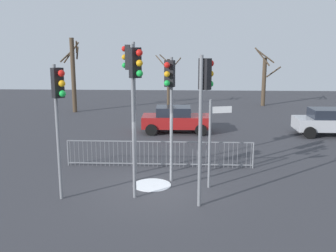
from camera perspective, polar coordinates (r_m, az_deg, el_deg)
The scene contains 14 objects.
ground_plane at distance 13.45m, azimuth -1.97°, elevation -9.24°, with size 60.00×60.00×0.00m, color #38383D.
traffic_light_foreground_left at distance 11.79m, azimuth -4.86°, elevation 5.58°, with size 0.45×0.48×4.87m.
traffic_light_mid_right at distance 13.33m, azimuth 0.28°, elevation 5.00°, with size 0.37×0.55×4.44m.
traffic_light_rear_left at distance 14.39m, azimuth -5.48°, elevation 6.93°, with size 0.52×0.41×4.96m.
traffic_light_foreground_right at distance 12.19m, azimuth -15.84°, elevation 3.36°, with size 0.47×0.46×4.28m.
traffic_light_mid_left at distance 11.38m, azimuth 5.33°, elevation 4.25°, with size 0.46×0.47×4.56m.
direction_sign_post at distance 13.17m, azimuth 6.43°, elevation -1.94°, with size 0.77×0.24×3.07m.
pedestrian_guard_railing at distance 15.64m, azimuth -1.24°, elevation -4.08°, with size 7.55×0.08×1.07m.
car_silver_far at distance 22.85m, azimuth 22.73°, elevation 0.62°, with size 3.81×1.93×1.47m.
car_red_near at distance 21.80m, azimuth 1.10°, elevation 1.04°, with size 3.84×2.00×1.47m.
bare_tree_left at distance 32.42m, azimuth 14.02°, elevation 6.73°, with size 2.14×2.12×4.69m.
bare_tree_centre at distance 29.22m, azimuth -13.79°, elevation 7.59°, with size 1.40×1.19×5.38m.
bare_tree_right at distance 31.16m, azimuth 0.06°, elevation 6.78°, with size 2.09×2.07×4.17m.
snow_patch_kerb at distance 13.80m, azimuth -2.38°, elevation -8.66°, with size 1.35×1.35×0.01m, color white.
Camera 1 is at (1.05, -12.52, 4.82)m, focal length 41.39 mm.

